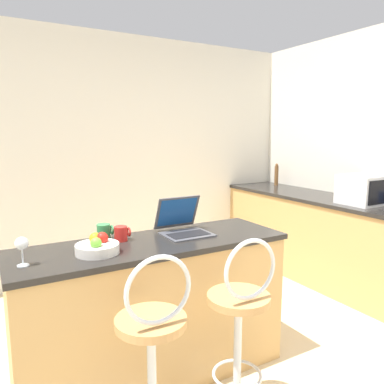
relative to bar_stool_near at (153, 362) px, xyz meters
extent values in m
cube|color=silver|center=(0.75, 2.46, 0.81)|extent=(12.00, 0.06, 2.60)
cube|color=tan|center=(0.25, 0.56, -0.06)|extent=(1.67, 0.52, 0.86)
cube|color=black|center=(0.25, 0.56, 0.39)|extent=(1.70, 0.55, 0.03)
cube|color=tan|center=(2.49, 0.88, -0.06)|extent=(0.63, 3.10, 0.86)
cube|color=black|center=(2.49, 0.88, 0.39)|extent=(0.66, 3.13, 0.03)
cylinder|color=#B7844C|center=(0.00, 0.02, 0.20)|extent=(0.34, 0.34, 0.04)
torus|color=silver|center=(0.00, -0.08, 0.39)|extent=(0.32, 0.02, 0.32)
cylinder|color=silver|center=(0.51, 0.02, -0.15)|extent=(0.04, 0.04, 0.67)
torus|color=silver|center=(0.51, 0.02, -0.25)|extent=(0.28, 0.28, 0.02)
cylinder|color=#B7844C|center=(0.51, 0.02, 0.20)|extent=(0.34, 0.34, 0.04)
torus|color=silver|center=(0.51, -0.08, 0.39)|extent=(0.32, 0.02, 0.32)
cube|color=#47474C|center=(0.51, 0.58, 0.41)|extent=(0.31, 0.25, 0.01)
cube|color=black|center=(0.51, 0.56, 0.42)|extent=(0.26, 0.14, 0.00)
cube|color=#47474C|center=(0.51, 0.72, 0.54)|extent=(0.31, 0.10, 0.22)
cube|color=#19478C|center=(0.51, 0.72, 0.54)|extent=(0.27, 0.08, 0.19)
cube|color=white|center=(2.52, 0.72, 0.54)|extent=(0.47, 0.35, 0.27)
cube|color=black|center=(2.48, 0.54, 0.54)|extent=(0.33, 0.01, 0.22)
cylinder|color=red|center=(0.09, 0.67, 0.45)|extent=(0.08, 0.08, 0.09)
torus|color=red|center=(0.14, 0.67, 0.46)|extent=(0.01, 0.06, 0.06)
cylinder|color=brown|center=(2.67, 2.11, 0.53)|extent=(0.05, 0.05, 0.25)
sphere|color=brown|center=(2.67, 2.11, 0.67)|extent=(0.04, 0.04, 0.04)
cylinder|color=#338447|center=(0.00, 0.75, 0.46)|extent=(0.08, 0.08, 0.10)
torus|color=#338447|center=(0.06, 0.75, 0.46)|extent=(0.01, 0.06, 0.06)
cylinder|color=silver|center=(-0.49, 0.49, 0.41)|extent=(0.06, 0.06, 0.00)
cylinder|color=silver|center=(-0.49, 0.49, 0.45)|extent=(0.01, 0.01, 0.08)
sphere|color=silver|center=(-0.49, 0.49, 0.52)|extent=(0.07, 0.07, 0.07)
cylinder|color=silver|center=(-0.11, 0.50, 0.43)|extent=(0.24, 0.24, 0.05)
sphere|color=red|center=(-0.07, 0.52, 0.48)|extent=(0.07, 0.07, 0.07)
sphere|color=orange|center=(-0.11, 0.54, 0.48)|extent=(0.07, 0.07, 0.07)
sphere|color=#66B233|center=(-0.13, 0.45, 0.48)|extent=(0.06, 0.06, 0.06)
camera|label=1|loc=(-0.64, -1.50, 1.07)|focal=35.00mm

